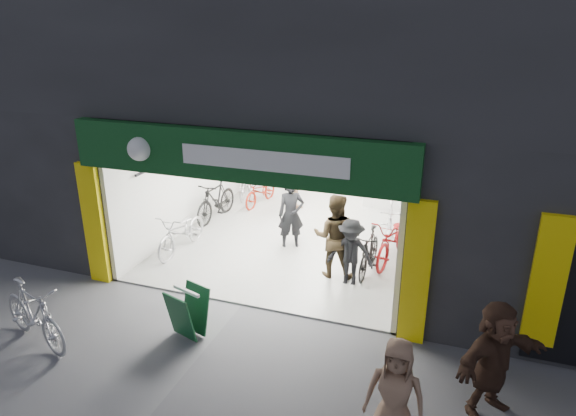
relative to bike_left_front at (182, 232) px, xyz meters
The scene contains 17 objects.
ground 2.98m from the bike_left_front, 37.29° to the right, with size 60.00×60.00×0.00m, color #56565B.
building 5.94m from the bike_left_front, 44.71° to the left, with size 17.00×10.27×8.00m.
bike_left_front is the anchor object (origin of this frame).
bike_left_midfront 2.11m from the bike_left_front, 94.54° to the left, with size 0.54×1.91×1.15m, color black.
bike_left_midback 3.66m from the bike_left_front, 81.61° to the left, with size 0.58×1.67×0.88m, color #9C1E0E.
bike_left_back 4.14m from the bike_left_front, 92.31° to the left, with size 0.50×1.78×1.07m, color #A2A2A6.
bike_right_front 4.42m from the bike_left_front, ahead, with size 0.47×1.66×1.00m, color black.
bike_right_mid 4.95m from the bike_left_front, 13.61° to the left, with size 0.72×2.05×1.08m, color maroon.
bike_right_back 5.03m from the bike_left_front, 24.19° to the left, with size 0.49×1.73×1.04m, color silver.
parked_bike 4.09m from the bike_left_front, 96.55° to the right, with size 0.54×1.91×1.15m, color #B7B7BC.
customer_a 2.63m from the bike_left_front, 24.58° to the left, with size 0.63×0.41×1.73m, color black.
customer_b 3.74m from the bike_left_front, ahead, with size 0.91×0.71×1.87m, color #3C2D1B.
customer_c 4.15m from the bike_left_front, ahead, with size 0.96×0.55×1.48m, color black.
customer_d 3.98m from the bike_left_front, 66.53° to the left, with size 1.08×0.45×1.84m, color #997559.
pedestrian_near 7.08m from the bike_left_front, 37.20° to the right, with size 0.78×0.51×1.60m, color #83634C.
pedestrian_far 7.54m from the bike_left_front, 25.16° to the right, with size 1.63×0.52×1.76m, color #3D261B.
sandwich_board 3.55m from the bike_left_front, 57.89° to the right, with size 0.72×0.73×0.89m.
Camera 1 is at (3.77, -7.92, 5.33)m, focal length 32.00 mm.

